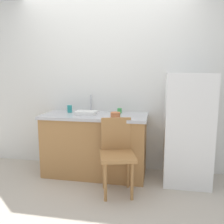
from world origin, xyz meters
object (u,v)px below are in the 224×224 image
dish_tray (86,113)px  terracotta_bowl (115,115)px  chair (117,152)px  refrigerator (187,129)px  cup_green (120,111)px  cup_teal (70,109)px

dish_tray → terracotta_bowl: (0.43, -0.12, 0.01)m
chair → refrigerator: bearing=13.2°
refrigerator → terracotta_bowl: (-0.92, -0.16, 0.18)m
dish_tray → cup_green: cup_green is taller
chair → terracotta_bowl: bearing=87.9°
cup_teal → chair: bearing=-35.3°
chair → cup_teal: 1.05m
terracotta_bowl → chair: bearing=-76.6°
refrigerator → dish_tray: bearing=-178.1°
dish_tray → refrigerator: bearing=1.9°
dish_tray → cup_teal: bearing=154.0°
refrigerator → dish_tray: refrigerator is taller
refrigerator → cup_teal: bearing=176.6°
chair → dish_tray: size_ratio=3.18×
dish_tray → chair: bearing=-39.9°
cup_green → cup_teal: size_ratio=0.68×
terracotta_bowl → cup_green: cup_green is taller
terracotta_bowl → cup_teal: bearing=160.4°
refrigerator → chair: 0.99m
chair → terracotta_bowl: 0.50m
dish_tray → cup_teal: size_ratio=2.71×
chair → cup_green: cup_green is taller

